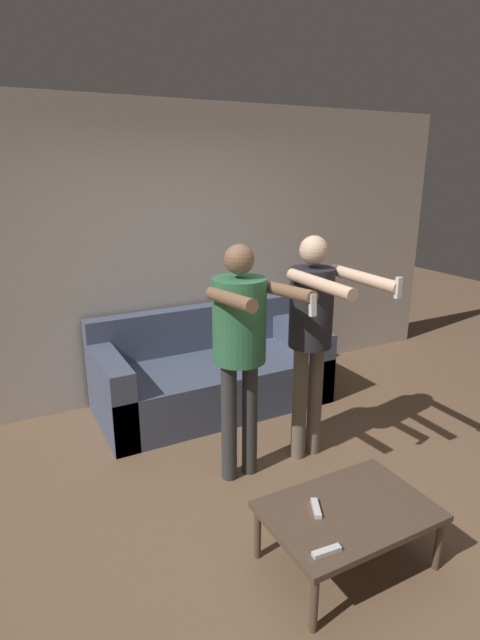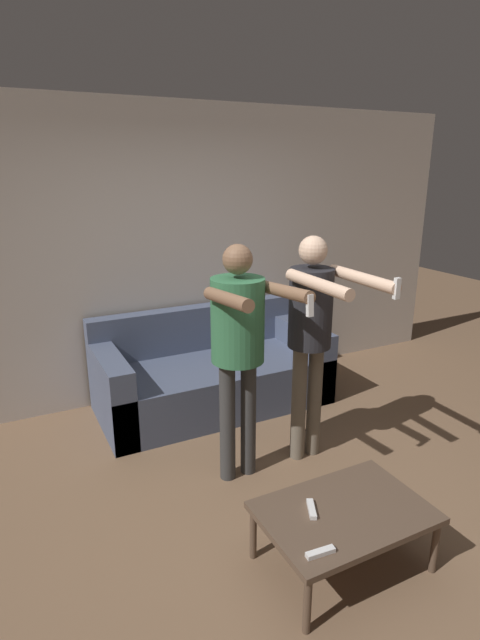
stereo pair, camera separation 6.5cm
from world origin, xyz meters
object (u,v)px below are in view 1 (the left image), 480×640
at_px(person_standing_right, 313,324).
at_px(remote_near, 327,551).
at_px(couch, 211,375).
at_px(coffee_table, 348,514).
at_px(person_standing_left, 241,336).
at_px(remote_far, 316,508).

xyz_separation_m(person_standing_right, remote_near, (-0.75, -1.21, -0.70)).
bearing_deg(person_standing_right, couch, 104.17).
relative_size(person_standing_right, remote_near, 11.08).
relative_size(coffee_table, remote_near, 5.98).
xyz_separation_m(person_standing_left, remote_near, (-0.18, -1.22, -0.70)).
relative_size(couch, remote_far, 13.76).
bearing_deg(couch, remote_far, -98.84).
xyz_separation_m(person_standing_left, coffee_table, (0.13, -1.01, -0.74)).
relative_size(person_standing_left, person_standing_right, 0.99).
relative_size(person_standing_right, coffee_table, 1.85).
xyz_separation_m(person_standing_left, person_standing_right, (0.58, -0.01, -0.00)).
bearing_deg(remote_near, person_standing_right, 58.01).
bearing_deg(couch, person_standing_right, -75.83).
xyz_separation_m(couch, person_standing_right, (0.29, -1.15, 0.78)).
distance_m(person_standing_left, coffee_table, 1.26).
bearing_deg(remote_near, remote_far, 63.06).
height_order(person_standing_left, remote_near, person_standing_left).
height_order(person_standing_right, remote_far, person_standing_right).
bearing_deg(remote_far, person_standing_right, 56.58).
xyz_separation_m(couch, remote_near, (-0.47, -2.35, 0.08)).
relative_size(coffee_table, remote_far, 6.06).
height_order(couch, person_standing_left, person_standing_left).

